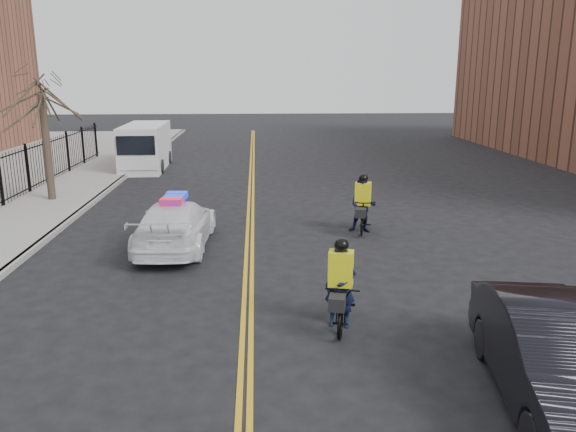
% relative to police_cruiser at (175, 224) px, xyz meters
% --- Properties ---
extents(ground, '(120.00, 120.00, 0.00)m').
position_rel_police_cruiser_xyz_m(ground, '(2.08, -3.96, -0.68)').
color(ground, black).
rests_on(ground, ground).
extents(center_line_left, '(0.10, 60.00, 0.01)m').
position_rel_police_cruiser_xyz_m(center_line_left, '(2.00, 4.04, -0.67)').
color(center_line_left, gold).
rests_on(center_line_left, ground).
extents(center_line_right, '(0.10, 60.00, 0.01)m').
position_rel_police_cruiser_xyz_m(center_line_right, '(2.16, 4.04, -0.67)').
color(center_line_right, gold).
rests_on(center_line_right, ground).
extents(sidewalk, '(3.00, 60.00, 0.15)m').
position_rel_police_cruiser_xyz_m(sidewalk, '(-5.42, 4.04, -0.60)').
color(sidewalk, gray).
rests_on(sidewalk, ground).
extents(curb, '(0.20, 60.00, 0.15)m').
position_rel_police_cruiser_xyz_m(curb, '(-3.92, 4.04, -0.60)').
color(curb, gray).
rests_on(curb, ground).
extents(street_tree, '(3.20, 3.20, 4.80)m').
position_rel_police_cruiser_xyz_m(street_tree, '(-5.52, 6.04, 2.86)').
color(street_tree, '#32271D').
rests_on(street_tree, sidewalk).
extents(police_cruiser, '(2.07, 4.71, 1.50)m').
position_rel_police_cruiser_xyz_m(police_cruiser, '(0.00, 0.00, 0.00)').
color(police_cruiser, white).
rests_on(police_cruiser, ground).
extents(dark_sedan, '(2.37, 4.89, 1.54)m').
position_rel_police_cruiser_xyz_m(dark_sedan, '(6.66, -8.32, 0.09)').
color(dark_sedan, black).
rests_on(dark_sedan, ground).
extents(cargo_van, '(2.23, 5.50, 2.28)m').
position_rel_police_cruiser_xyz_m(cargo_van, '(-3.42, 13.88, 0.44)').
color(cargo_van, silver).
rests_on(cargo_van, ground).
extents(cyclist_near, '(1.04, 1.92, 1.79)m').
position_rel_police_cruiser_xyz_m(cyclist_near, '(3.89, -5.37, -0.06)').
color(cyclist_near, black).
rests_on(cyclist_near, ground).
extents(cyclist_far, '(0.99, 1.89, 1.84)m').
position_rel_police_cruiser_xyz_m(cyclist_far, '(5.57, 1.31, 0.05)').
color(cyclist_far, black).
rests_on(cyclist_far, ground).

